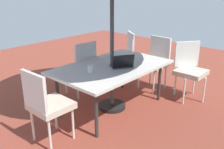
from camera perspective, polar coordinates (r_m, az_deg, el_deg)
name	(u,v)px	position (r m, az deg, el deg)	size (l,w,h in m)	color
ground_plane	(112,108)	(4.16, 0.00, -7.61)	(10.00, 10.00, 0.02)	brown
dining_table	(112,69)	(3.88, 0.00, 1.33)	(1.81, 1.12, 0.72)	silver
chair_east	(47,103)	(3.17, -14.67, -6.26)	(0.47, 0.46, 0.98)	beige
chair_northwest	(190,68)	(4.50, 17.23, 1.47)	(0.58, 0.58, 0.98)	beige
chair_southwest	(123,53)	(5.22, 2.61, 4.89)	(0.58, 0.58, 0.98)	beige
chair_south	(81,65)	(4.46, -7.03, 2.08)	(0.47, 0.48, 0.98)	beige
chair_west	(155,60)	(4.78, 9.74, 3.17)	(0.48, 0.46, 0.98)	beige
laptop	(122,64)	(3.79, 2.33, 2.33)	(0.40, 0.38, 0.21)	#2D2D33
cup	(90,69)	(3.59, -4.96, 1.34)	(0.08, 0.08, 0.11)	white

